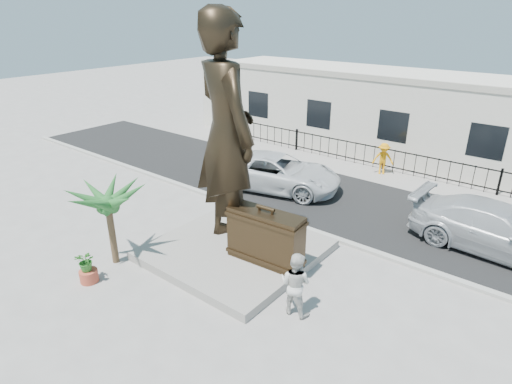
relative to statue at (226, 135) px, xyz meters
The scene contains 16 objects.
ground 4.58m from the statue, 60.07° to the right, with size 100.00×100.00×0.00m, color #9E9991.
street 7.61m from the statue, 81.23° to the left, with size 40.00×7.00×0.01m, color black.
curb 5.05m from the statue, 70.89° to the left, with size 40.00×0.25×0.12m, color #A5A399.
far_sidewalk 11.15m from the statue, 84.61° to the left, with size 40.00×2.50×0.02m, color #9E9991.
plinth 4.02m from the statue, 21.98° to the right, with size 5.20×5.20×0.30m, color gray.
fence 11.70m from the statue, 84.99° to the left, with size 22.00×0.10×1.20m, color black.
building 15.46m from the statue, 86.36° to the left, with size 28.00×7.00×4.40m, color silver.
statue is the anchor object (origin of this frame).
suitcase 3.50m from the statue, ahead, with size 2.48×0.79×1.75m, color #312414.
tourist 5.20m from the statue, 21.70° to the right, with size 0.91×0.71×1.88m, color beige.
car_white 6.65m from the statue, 109.14° to the left, with size 2.74×5.95×1.65m, color silver.
car_silver 9.86m from the statue, 36.96° to the left, with size 2.36×5.81×1.69m, color #B6B9BC.
worker 11.01m from the statue, 83.47° to the left, with size 1.05×0.60×1.63m, color orange.
palm_tree 5.68m from the statue, 127.02° to the right, with size 1.80×1.80×3.20m, color #205823, non-canonical shape.
planter 6.17m from the statue, 115.08° to the right, with size 0.56×0.56×0.40m, color #B5452F.
shrub 5.84m from the statue, 115.08° to the right, with size 0.61×0.53×0.67m, color #2B6E24.
Camera 1 is at (8.07, -8.11, 7.82)m, focal length 30.00 mm.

